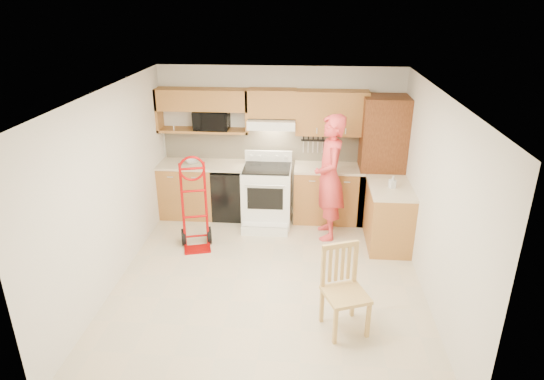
# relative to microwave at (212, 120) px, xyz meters

# --- Properties ---
(floor) EXTENTS (4.00, 4.50, 0.02)m
(floor) POSITION_rel_microwave_xyz_m (1.11, -2.08, -1.66)
(floor) COLOR #C1B397
(floor) RESTS_ON ground
(ceiling) EXTENTS (4.00, 4.50, 0.02)m
(ceiling) POSITION_rel_microwave_xyz_m (1.11, -2.08, 0.86)
(ceiling) COLOR white
(ceiling) RESTS_ON ground
(wall_back) EXTENTS (4.00, 0.02, 2.50)m
(wall_back) POSITION_rel_microwave_xyz_m (1.11, 0.17, -0.40)
(wall_back) COLOR silver
(wall_back) RESTS_ON ground
(wall_front) EXTENTS (4.00, 0.02, 2.50)m
(wall_front) POSITION_rel_microwave_xyz_m (1.11, -4.34, -0.40)
(wall_front) COLOR silver
(wall_front) RESTS_ON ground
(wall_left) EXTENTS (0.02, 4.50, 2.50)m
(wall_left) POSITION_rel_microwave_xyz_m (-0.90, -2.08, -0.40)
(wall_left) COLOR silver
(wall_left) RESTS_ON ground
(wall_right) EXTENTS (0.02, 4.50, 2.50)m
(wall_right) POSITION_rel_microwave_xyz_m (3.12, -2.08, -0.40)
(wall_right) COLOR silver
(wall_right) RESTS_ON ground
(backsplash) EXTENTS (3.92, 0.03, 0.55)m
(backsplash) POSITION_rel_microwave_xyz_m (1.11, 0.15, -0.45)
(backsplash) COLOR beige
(backsplash) RESTS_ON wall_back
(lower_cab_left) EXTENTS (0.90, 0.60, 0.90)m
(lower_cab_left) POSITION_rel_microwave_xyz_m (-0.44, -0.14, -1.20)
(lower_cab_left) COLOR #AD692E
(lower_cab_left) RESTS_ON ground
(dishwasher) EXTENTS (0.60, 0.60, 0.85)m
(dishwasher) POSITION_rel_microwave_xyz_m (0.31, -0.14, -1.22)
(dishwasher) COLOR black
(dishwasher) RESTS_ON ground
(lower_cab_right) EXTENTS (1.14, 0.60, 0.90)m
(lower_cab_right) POSITION_rel_microwave_xyz_m (1.94, -0.14, -1.20)
(lower_cab_right) COLOR #AD692E
(lower_cab_right) RESTS_ON ground
(countertop_left) EXTENTS (1.50, 0.63, 0.04)m
(countertop_left) POSITION_rel_microwave_xyz_m (-0.14, -0.13, -0.73)
(countertop_left) COLOR beige
(countertop_left) RESTS_ON lower_cab_left
(countertop_right) EXTENTS (1.14, 0.63, 0.04)m
(countertop_right) POSITION_rel_microwave_xyz_m (1.94, -0.13, -0.73)
(countertop_right) COLOR beige
(countertop_right) RESTS_ON lower_cab_right
(cab_return_right) EXTENTS (0.60, 1.00, 0.90)m
(cab_return_right) POSITION_rel_microwave_xyz_m (2.81, -0.94, -1.20)
(cab_return_right) COLOR #AD692E
(cab_return_right) RESTS_ON ground
(countertop_return) EXTENTS (0.63, 1.00, 0.04)m
(countertop_return) POSITION_rel_microwave_xyz_m (2.81, -0.94, -0.73)
(countertop_return) COLOR beige
(countertop_return) RESTS_ON cab_return_right
(pantry_tall) EXTENTS (0.70, 0.60, 2.10)m
(pantry_tall) POSITION_rel_microwave_xyz_m (2.76, -0.14, -0.60)
(pantry_tall) COLOR brown
(pantry_tall) RESTS_ON ground
(upper_cab_left) EXTENTS (1.50, 0.33, 0.34)m
(upper_cab_left) POSITION_rel_microwave_xyz_m (-0.14, 0.00, 0.33)
(upper_cab_left) COLOR #AD692E
(upper_cab_left) RESTS_ON wall_back
(upper_shelf_mw) EXTENTS (1.50, 0.33, 0.04)m
(upper_shelf_mw) POSITION_rel_microwave_xyz_m (-0.14, 0.00, -0.18)
(upper_shelf_mw) COLOR #AD692E
(upper_shelf_mw) RESTS_ON wall_back
(upper_cab_center) EXTENTS (0.76, 0.33, 0.44)m
(upper_cab_center) POSITION_rel_microwave_xyz_m (0.99, 0.00, 0.29)
(upper_cab_center) COLOR #AD692E
(upper_cab_center) RESTS_ON wall_back
(upper_cab_right) EXTENTS (1.14, 0.33, 0.70)m
(upper_cab_right) POSITION_rel_microwave_xyz_m (1.94, 0.00, 0.15)
(upper_cab_right) COLOR #AD692E
(upper_cab_right) RESTS_ON wall_back
(range_hood) EXTENTS (0.76, 0.46, 0.14)m
(range_hood) POSITION_rel_microwave_xyz_m (0.99, -0.06, -0.02)
(range_hood) COLOR white
(range_hood) RESTS_ON wall_back
(knife_strip) EXTENTS (0.40, 0.05, 0.29)m
(knife_strip) POSITION_rel_microwave_xyz_m (1.66, 0.12, -0.41)
(knife_strip) COLOR black
(knife_strip) RESTS_ON backsplash
(microwave) EXTENTS (0.57, 0.39, 0.31)m
(microwave) POSITION_rel_microwave_xyz_m (0.00, 0.00, 0.00)
(microwave) COLOR black
(microwave) RESTS_ON upper_shelf_mw
(range) EXTENTS (0.78, 1.03, 1.15)m
(range) POSITION_rel_microwave_xyz_m (0.93, -0.40, -1.07)
(range) COLOR white
(range) RESTS_ON ground
(person) EXTENTS (0.54, 0.76, 1.95)m
(person) POSITION_rel_microwave_xyz_m (1.92, -0.74, -0.67)
(person) COLOR #DE3B3F
(person) RESTS_ON ground
(hand_truck) EXTENTS (0.62, 0.59, 1.30)m
(hand_truck) POSITION_rel_microwave_xyz_m (-0.05, -1.27, -1.00)
(hand_truck) COLOR #9D0606
(hand_truck) RESTS_ON ground
(dining_chair) EXTENTS (0.60, 0.62, 1.00)m
(dining_chair) POSITION_rel_microwave_xyz_m (2.04, -3.00, -1.14)
(dining_chair) COLOR tan
(dining_chair) RESTS_ON ground
(soap_bottle) EXTENTS (0.11, 0.11, 0.18)m
(soap_bottle) POSITION_rel_microwave_xyz_m (2.81, -0.98, -0.62)
(soap_bottle) COLOR white
(soap_bottle) RESTS_ON countertop_return
(bowl) EXTENTS (0.29, 0.29, 0.05)m
(bowl) POSITION_rel_microwave_xyz_m (-0.34, -0.13, -0.68)
(bowl) COLOR white
(bowl) RESTS_ON countertop_left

